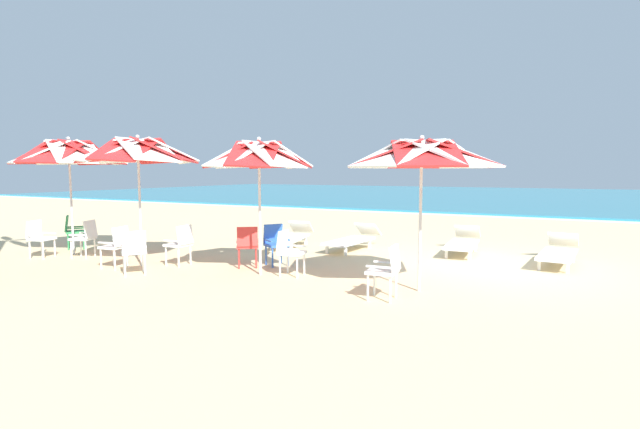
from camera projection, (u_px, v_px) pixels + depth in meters
ground_plane at (482, 267)px, 9.81m from camera, size 80.00×80.00×0.00m
sea at (542, 196)px, 36.32m from camera, size 80.00×36.00×0.10m
surf_foam at (524, 218)px, 20.14m from camera, size 80.00×0.70×0.01m
beach_umbrella_0 at (422, 155)px, 7.62m from camera, size 2.58×2.58×2.57m
plastic_chair_0 at (387, 268)px, 7.26m from camera, size 0.50×0.47×0.87m
beach_umbrella_1 at (259, 156)px, 8.87m from camera, size 2.14×2.14×2.64m
plastic_chair_1 at (289, 250)px, 8.97m from camera, size 0.52×0.49×0.87m
plastic_chair_2 at (276, 242)px, 9.97m from camera, size 0.63×0.62×0.87m
plastic_chair_3 at (247, 244)px, 9.70m from camera, size 0.62×0.63×0.87m
beach_umbrella_2 at (138, 152)px, 9.68m from camera, size 2.46×2.46×2.74m
plastic_chair_4 at (134, 249)px, 9.01m from camera, size 0.63×0.62×0.87m
plastic_chair_5 at (180, 242)px, 9.91m from camera, size 0.47×0.44×0.87m
plastic_chair_6 at (116, 244)px, 9.66m from camera, size 0.52×0.50×0.87m
beach_umbrella_3 at (69, 153)px, 11.03m from camera, size 2.57×2.57×2.80m
plastic_chair_7 at (39, 236)px, 10.82m from camera, size 0.57×0.55×0.87m
plastic_chair_8 at (85, 236)px, 10.86m from camera, size 0.59×0.57×0.87m
plastic_chair_9 at (73, 230)px, 12.04m from camera, size 0.62×0.63×0.87m
sun_lounger_0 at (559, 252)px, 10.01m from camera, size 0.83×2.19×0.62m
sun_lounger_1 at (463, 242)px, 11.38m from camera, size 0.74×2.18×0.62m
sun_lounger_2 at (353, 239)px, 11.94m from camera, size 0.81×2.19×0.62m
sun_lounger_3 at (292, 236)px, 12.43m from camera, size 1.08×2.23×0.62m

